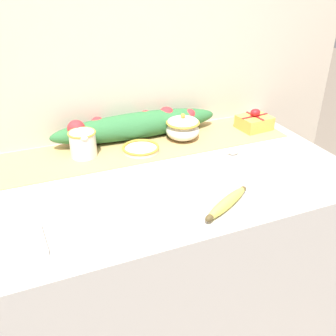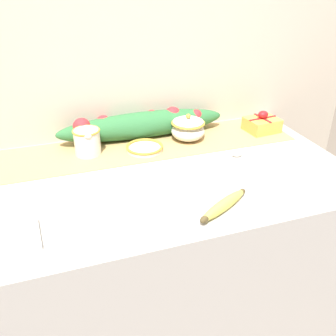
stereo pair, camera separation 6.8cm
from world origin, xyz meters
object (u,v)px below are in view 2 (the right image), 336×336
at_px(banana, 224,205).
at_px(napkin_stack, 14,239).
at_px(gift_box, 262,124).
at_px(cream_pitcher, 87,141).
at_px(small_dish, 145,148).
at_px(sugar_bowl, 188,128).
at_px(spoon, 234,155).

xyz_separation_m(banana, napkin_stack, (-0.58, 0.05, -0.01)).
relative_size(napkin_stack, gift_box, 0.91).
relative_size(banana, napkin_stack, 1.58).
bearing_deg(cream_pitcher, banana, -57.28).
xyz_separation_m(small_dish, gift_box, (0.53, 0.02, 0.02)).
distance_m(sugar_bowl, banana, 0.51).
height_order(spoon, gift_box, gift_box).
bearing_deg(banana, spoon, 57.09).
bearing_deg(cream_pitcher, small_dish, -11.07).
xyz_separation_m(cream_pitcher, small_dish, (0.21, -0.04, -0.04)).
relative_size(spoon, napkin_stack, 1.19).
bearing_deg(cream_pitcher, napkin_stack, -119.70).
distance_m(small_dish, napkin_stack, 0.62).
distance_m(sugar_bowl, spoon, 0.23).
height_order(small_dish, gift_box, gift_box).
bearing_deg(cream_pitcher, gift_box, -1.41).
bearing_deg(banana, cream_pitcher, 122.72).
bearing_deg(banana, sugar_bowl, 80.44).
xyz_separation_m(napkin_stack, gift_box, (1.00, 0.43, 0.03)).
relative_size(sugar_bowl, napkin_stack, 1.06).
relative_size(small_dish, spoon, 0.93).
bearing_deg(cream_pitcher, spoon, -20.86).
bearing_deg(sugar_bowl, gift_box, -2.91).
bearing_deg(gift_box, cream_pitcher, 178.59).
relative_size(cream_pitcher, sugar_bowl, 0.88).
distance_m(small_dish, gift_box, 0.53).
bearing_deg(sugar_bowl, napkin_stack, -145.77).
height_order(napkin_stack, gift_box, gift_box).
height_order(small_dish, banana, banana).
xyz_separation_m(cream_pitcher, banana, (0.32, -0.50, -0.04)).
xyz_separation_m(sugar_bowl, spoon, (0.11, -0.20, -0.05)).
bearing_deg(small_dish, sugar_bowl, 11.58).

